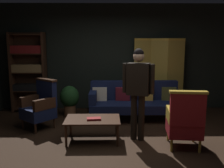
{
  "coord_description": "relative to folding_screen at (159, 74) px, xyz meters",
  "views": [
    {
      "loc": [
        -0.09,
        -4.3,
        1.83
      ],
      "look_at": [
        0.0,
        0.8,
        0.95
      ],
      "focal_mm": 40.02,
      "sensor_mm": 36.0,
      "label": 1
    }
  ],
  "objects": [
    {
      "name": "ground_plane",
      "position": [
        -1.25,
        -2.15,
        -0.99
      ],
      "size": [
        10.0,
        10.0,
        0.0
      ],
      "primitive_type": "plane",
      "color": "black"
    },
    {
      "name": "back_wall",
      "position": [
        -1.25,
        0.3,
        0.41
      ],
      "size": [
        7.2,
        0.1,
        2.8
      ],
      "primitive_type": "cube",
      "color": "black",
      "rests_on": "ground_plane"
    },
    {
      "name": "folding_screen",
      "position": [
        0.0,
        0.0,
        0.0
      ],
      "size": [
        1.31,
        0.26,
        1.9
      ],
      "color": "#B29338",
      "rests_on": "ground_plane"
    },
    {
      "name": "bookshelf",
      "position": [
        -3.4,
        0.05,
        0.09
      ],
      "size": [
        0.9,
        0.32,
        2.05
      ],
      "color": "#382114",
      "rests_on": "ground_plane"
    },
    {
      "name": "velvet_couch",
      "position": [
        -0.7,
        -0.69,
        -0.53
      ],
      "size": [
        2.12,
        0.78,
        0.88
      ],
      "color": "#382114",
      "rests_on": "ground_plane"
    },
    {
      "name": "coffee_table",
      "position": [
        -1.62,
        -2.03,
        -0.61
      ],
      "size": [
        1.0,
        0.64,
        0.42
      ],
      "color": "#382114",
      "rests_on": "ground_plane"
    },
    {
      "name": "armchair_gilt_accent",
      "position": [
        -0.02,
        -2.39,
        -0.5
      ],
      "size": [
        0.64,
        0.64,
        1.04
      ],
      "color": "gold",
      "rests_on": "ground_plane"
    },
    {
      "name": "armchair_wing_left",
      "position": [
        -2.76,
        -1.31,
        -0.5
      ],
      "size": [
        0.81,
        0.81,
        1.04
      ],
      "color": "#382114",
      "rests_on": "ground_plane"
    },
    {
      "name": "standing_figure",
      "position": [
        -0.78,
        -1.99,
        0.04
      ],
      "size": [
        0.56,
        0.33,
        1.7
      ],
      "color": "black",
      "rests_on": "ground_plane"
    },
    {
      "name": "potted_plant",
      "position": [
        -2.27,
        -0.48,
        -0.55
      ],
      "size": [
        0.46,
        0.46,
        0.76
      ],
      "color": "brown",
      "rests_on": "ground_plane"
    },
    {
      "name": "book_red_leather",
      "position": [
        -1.59,
        -2.09,
        -0.55
      ],
      "size": [
        0.27,
        0.17,
        0.03
      ],
      "primitive_type": "cube",
      "rotation": [
        0.0,
        0.0,
        0.11
      ],
      "color": "maroon",
      "rests_on": "coffee_table"
    }
  ]
}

